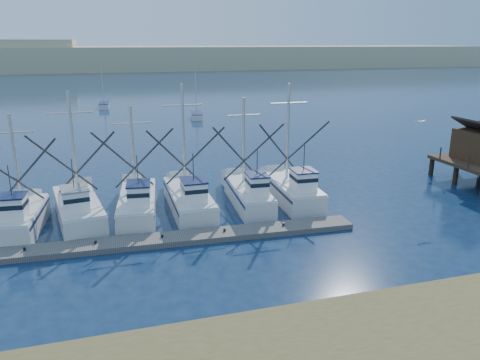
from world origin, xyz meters
The scene contains 7 objects.
ground centered at (0.00, 0.00, 0.00)m, with size 500.00×500.00×0.00m, color #0D1F3C.
floating_dock centered at (-8.87, 6.56, 0.18)m, with size 27.24×1.82×0.36m, color #66605B.
dune_ridge centered at (0.00, 210.00, 5.00)m, with size 360.00×60.00×10.00m, color tan.
trawler_fleet centered at (-8.35, 11.47, 0.95)m, with size 26.67×8.66×9.21m.
sailboat_near centered at (4.03, 54.72, 0.50)m, with size 2.40×5.30×8.10m.
sailboat_far centered at (-10.37, 72.42, 0.50)m, with size 2.05×5.66×8.10m.
flying_gull centered at (12.47, 9.50, 6.25)m, with size 0.97×0.18×0.18m.
Camera 1 is at (-10.85, -20.77, 12.10)m, focal length 35.00 mm.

